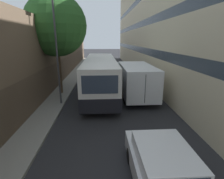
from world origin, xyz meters
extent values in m
plane|color=#232326|center=(0.00, 15.00, 0.00)|extent=(150.00, 150.00, 0.00)
cube|color=gray|center=(-4.26, 15.00, 0.07)|extent=(1.62, 60.00, 0.14)
cube|color=brown|center=(-6.27, 15.00, 3.10)|extent=(2.40, 60.00, 6.20)
cube|color=black|center=(-5.61, 15.00, 1.24)|extent=(1.08, 60.00, 2.48)
cube|color=beige|center=(5.25, 15.00, 6.75)|extent=(2.40, 60.00, 13.50)
cube|color=#333D47|center=(4.59, 15.00, 3.38)|extent=(1.08, 60.00, 0.70)
cube|color=#333D47|center=(4.59, 15.00, 6.35)|extent=(1.08, 60.00, 0.70)
cube|color=silver|center=(1.16, 4.56, 0.58)|extent=(1.87, 4.20, 0.68)
cube|color=silver|center=(1.16, 4.66, 1.16)|extent=(1.65, 2.31, 0.48)
cylinder|color=black|center=(0.29, 5.82, 0.30)|extent=(0.16, 0.60, 0.60)
cylinder|color=black|center=(2.02, 5.82, 0.30)|extent=(0.16, 0.60, 0.60)
cube|color=silver|center=(-0.83, 15.07, 1.72)|extent=(2.47, 11.04, 2.60)
cube|color=black|center=(-0.83, 15.07, 0.88)|extent=(2.50, 11.06, 0.90)
cube|color=#2D3847|center=(-0.83, 15.07, 2.11)|extent=(2.51, 10.15, 0.83)
cube|color=#2D3847|center=(-0.83, 9.54, 2.18)|extent=(2.03, 0.04, 1.04)
cylinder|color=black|center=(-1.92, 18.49, 0.50)|extent=(0.24, 1.00, 1.00)
cylinder|color=black|center=(0.25, 18.49, 0.50)|extent=(0.24, 1.00, 1.00)
cylinder|color=black|center=(-1.92, 11.64, 0.50)|extent=(0.24, 1.00, 1.00)
cylinder|color=black|center=(0.25, 11.64, 0.50)|extent=(0.24, 1.00, 1.00)
cube|color=silver|center=(2.06, 17.46, 1.34)|extent=(2.30, 2.16, 1.87)
cube|color=silver|center=(2.06, 13.59, 1.52)|extent=(2.39, 5.57, 2.22)
cube|color=#4C4C4C|center=(2.06, 10.80, 1.52)|extent=(0.05, 0.02, 1.89)
cylinder|color=black|center=(0.98, 17.46, 0.48)|extent=(0.22, 0.96, 0.96)
cylinder|color=black|center=(3.13, 17.46, 0.48)|extent=(0.22, 0.96, 0.96)
cylinder|color=black|center=(0.98, 12.06, 0.48)|extent=(0.22, 0.96, 0.96)
cylinder|color=black|center=(3.13, 12.06, 0.48)|extent=(0.22, 0.96, 0.96)
cylinder|color=#38383D|center=(-3.70, 12.29, 3.74)|extent=(0.12, 0.12, 7.21)
cylinder|color=#4C3823|center=(-4.26, 14.98, 2.04)|extent=(0.28, 0.28, 3.82)
sphere|color=#285623|center=(-4.26, 14.98, 5.65)|extent=(4.84, 4.84, 4.84)
camera|label=1|loc=(-0.73, 0.17, 4.58)|focal=28.00mm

